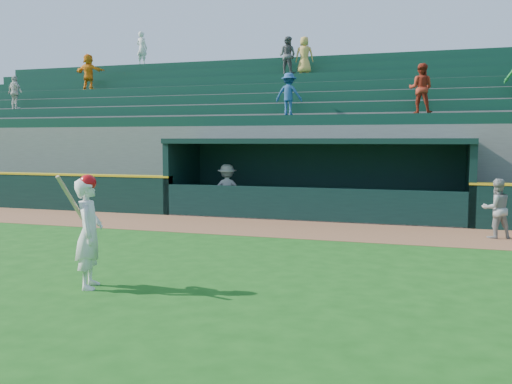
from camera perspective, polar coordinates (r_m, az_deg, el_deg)
ground at (r=10.93m, az=-2.62°, el=-7.53°), size 120.00×120.00×0.00m
warning_track at (r=15.53m, az=3.78°, el=-3.71°), size 40.00×3.00×0.01m
dugout_player_front at (r=15.17m, az=22.90°, el=-1.54°), size 0.87×0.78×1.47m
dugout_player_inside at (r=18.48m, az=-2.90°, el=0.26°), size 1.19×0.90×1.63m
dugout at (r=18.40m, az=6.18°, el=1.91°), size 9.40×2.80×2.46m
stands at (r=22.85m, az=8.61°, el=5.13°), size 34.50×6.27×7.53m
batter_at_plate at (r=9.68m, az=-16.36°, el=-3.79°), size 0.65×0.86×1.88m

